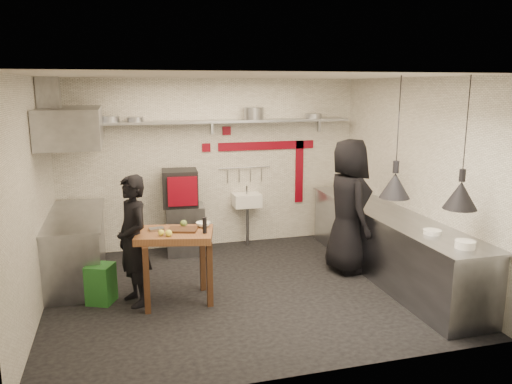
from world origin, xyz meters
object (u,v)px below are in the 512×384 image
object	(u,v)px
chef_right	(348,206)
green_bin	(101,284)
combi_oven	(180,188)
oven_stand	(186,229)
chef_left	(133,241)
prep_table	(176,267)

from	to	relation	value
chef_right	green_bin	bearing A→B (deg)	95.52
combi_oven	chef_right	bearing A→B (deg)	-27.62
oven_stand	chef_left	bearing A→B (deg)	-111.52
chef_left	chef_right	xyz separation A→B (m)	(3.06, 0.35, 0.16)
prep_table	chef_right	bearing A→B (deg)	22.09
combi_oven	chef_left	world-z (taller)	chef_left
combi_oven	prep_table	world-z (taller)	combi_oven
prep_table	chef_left	world-z (taller)	chef_left
oven_stand	green_bin	size ratio (longest dim) A/B	1.60
oven_stand	green_bin	bearing A→B (deg)	-123.52
oven_stand	combi_oven	bearing A→B (deg)	177.48
green_bin	chef_right	distance (m)	3.56
chef_right	combi_oven	bearing A→B (deg)	59.63
combi_oven	chef_left	size ratio (longest dim) A/B	0.35
prep_table	chef_left	size ratio (longest dim) A/B	0.56
prep_table	chef_left	bearing A→B (deg)	-176.14
oven_stand	green_bin	world-z (taller)	oven_stand
chef_left	chef_right	distance (m)	3.08
oven_stand	prep_table	world-z (taller)	prep_table
oven_stand	chef_left	world-z (taller)	chef_left
chef_right	prep_table	bearing A→B (deg)	101.42
oven_stand	green_bin	distance (m)	2.09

